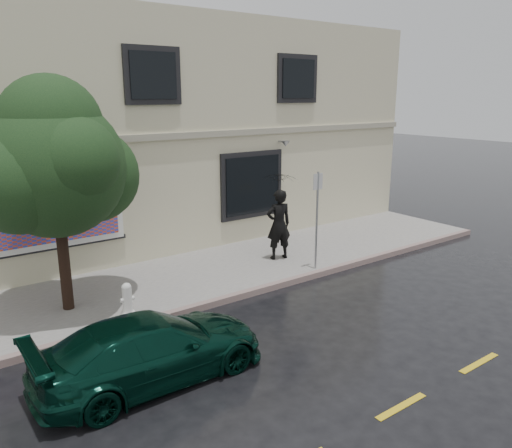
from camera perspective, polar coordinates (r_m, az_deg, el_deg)
ground at (r=10.73m, az=1.12°, el=-11.50°), size 90.00×90.00×0.00m
sidewalk at (r=13.22m, az=-7.47°, el=-6.09°), size 20.00×3.50×0.15m
curb at (r=11.82m, az=-3.33°, el=-8.57°), size 20.00×0.18×0.16m
road_marking at (r=8.59m, az=16.27°, el=-19.37°), size 19.00×0.12×0.01m
building at (r=17.69m, az=-17.00°, el=10.04°), size 20.00×8.12×7.00m
billboard at (r=13.13m, az=-23.72°, el=1.64°), size 4.30×0.16×2.20m
car at (r=8.82m, az=-11.83°, el=-13.79°), size 3.96×1.78×1.15m
pedestrian at (r=14.10m, az=2.61°, el=-0.05°), size 0.82×0.63×2.01m
umbrella at (r=13.82m, az=2.68°, el=5.55°), size 1.33×1.33×0.78m
street_tree at (r=11.08m, az=-22.03°, el=5.95°), size 2.90×2.90×4.57m
fire_hydrant at (r=11.05m, az=-14.50°, el=-8.33°), size 0.30×0.28×0.72m
sign_pole at (r=13.20m, az=6.98°, el=1.40°), size 0.32×0.06×2.63m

